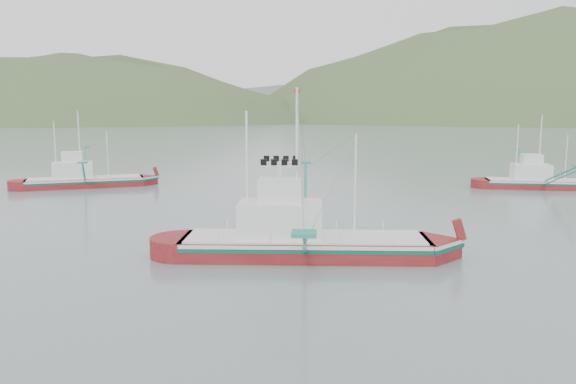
{
  "coord_description": "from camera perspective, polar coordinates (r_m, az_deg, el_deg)",
  "views": [
    {
      "loc": [
        2.47,
        -35.36,
        9.34
      ],
      "look_at": [
        0.0,
        6.0,
        3.2
      ],
      "focal_mm": 35.0,
      "sensor_mm": 36.0,
      "label": 1
    }
  ],
  "objects": [
    {
      "name": "bg_boat_left",
      "position": [
        71.92,
        -20.03,
        2.05
      ],
      "size": [
        13.87,
        23.42,
        9.91
      ],
      "rotation": [
        0.0,
        0.0,
        0.39
      ],
      "color": "maroon",
      "rests_on": "ground"
    },
    {
      "name": "main_boat",
      "position": [
        35.66,
        1.31,
        -4.04
      ],
      "size": [
        15.75,
        28.37,
        11.48
      ],
      "rotation": [
        0.0,
        0.0,
        0.03
      ],
      "color": "maroon",
      "rests_on": "ground"
    },
    {
      "name": "bg_boat_right",
      "position": [
        72.71,
        24.24,
        1.34
      ],
      "size": [
        13.02,
        23.06,
        9.35
      ],
      "rotation": [
        0.0,
        0.0,
        -0.09
      ],
      "color": "maroon",
      "rests_on": "ground"
    },
    {
      "name": "ground",
      "position": [
        36.65,
        -0.56,
        -6.33
      ],
      "size": [
        1200.0,
        1200.0,
        0.0
      ],
      "primitive_type": "plane",
      "color": "slate",
      "rests_on": "ground"
    },
    {
      "name": "ridge_distant",
      "position": [
        596.07,
        6.11,
        7.48
      ],
      "size": [
        960.0,
        400.0,
        240.0
      ],
      "primitive_type": "ellipsoid",
      "color": "slate",
      "rests_on": "ground"
    },
    {
      "name": "headland_left",
      "position": [
        435.53,
        -21.5,
        6.62
      ],
      "size": [
        448.0,
        308.0,
        210.0
      ],
      "primitive_type": "ellipsoid",
      "color": "#3E592E",
      "rests_on": "ground"
    }
  ]
}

